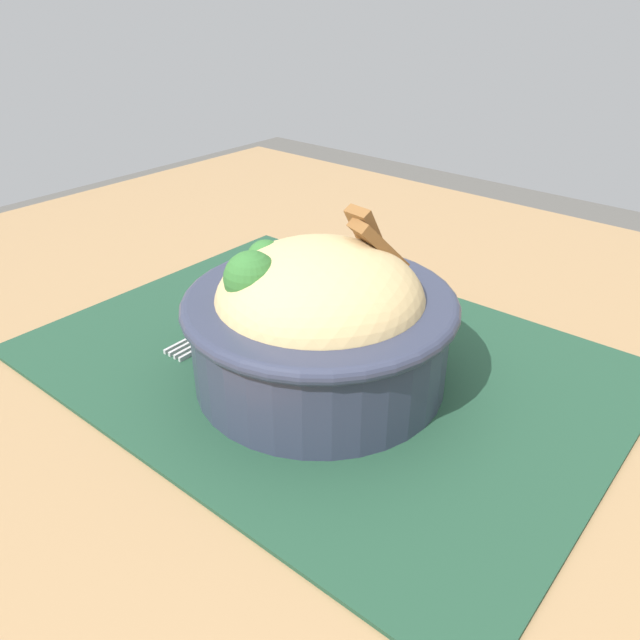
# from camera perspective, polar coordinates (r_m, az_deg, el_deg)

# --- Properties ---
(table) EXTENTS (1.15, 0.94, 0.78)m
(table) POSITION_cam_1_polar(r_m,az_deg,el_deg) (0.52, 2.59, -11.49)
(table) COLOR #99754C
(table) RESTS_ON ground_plane
(placemat) EXTENTS (0.44, 0.33, 0.00)m
(placemat) POSITION_cam_1_polar(r_m,az_deg,el_deg) (0.50, 0.30, -3.68)
(placemat) COLOR #1E422D
(placemat) RESTS_ON table
(bowl) EXTENTS (0.20, 0.20, 0.13)m
(bowl) POSITION_cam_1_polar(r_m,az_deg,el_deg) (0.45, -0.06, 0.07)
(bowl) COLOR #2D3347
(bowl) RESTS_ON placemat
(fork) EXTENTS (0.02, 0.14, 0.00)m
(fork) POSITION_cam_1_polar(r_m,az_deg,el_deg) (0.54, -8.44, -0.57)
(fork) COLOR #B6B6B6
(fork) RESTS_ON placemat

